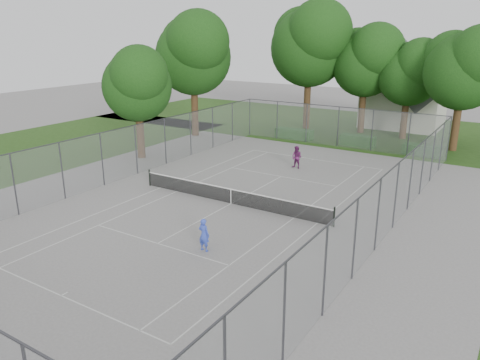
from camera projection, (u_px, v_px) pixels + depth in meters
The scene contains 18 objects.
ground at pixel (231, 204), 27.54m from camera, with size 120.00×120.00×0.00m, color slate.
grass_far at pixel (369, 129), 48.47m from camera, with size 60.00×20.00×0.00m, color #224213.
grass_left at pixel (10, 154), 38.74m from camera, with size 16.00×40.00×0.00m, color #224213.
court_markings at pixel (231, 204), 27.54m from camera, with size 11.03×23.83×0.01m.
tennis_net at pixel (231, 196), 27.38m from camera, with size 12.87×0.10×1.10m.
perimeter_fence at pixel (231, 174), 26.99m from camera, with size 18.08×34.08×3.52m.
tree_far_left at pixel (310, 41), 46.21m from camera, with size 8.85×8.08×12.72m.
tree_far_midleft at pixel (367, 58), 44.67m from camera, with size 7.34×6.70×10.55m.
tree_far_midright at pixel (410, 70), 42.32m from camera, with size 6.41×5.86×9.22m.
tree_far_right at pixel (465, 65), 37.63m from camera, with size 7.16×6.54×10.30m.
tree_side_back at pixel (193, 50), 43.15m from camera, with size 8.09×7.39×11.63m.
tree_side_front at pixel (137, 81), 35.75m from camera, with size 6.14×5.60×8.82m.
hedge_left at pixel (294, 134), 44.15m from camera, with size 3.60×1.08×0.90m, color #1E4F19.
hedge_mid at pixel (358, 141), 41.24m from camera, with size 3.05×0.87×0.96m, color #1E4F19.
hedge_right at pixel (421, 150), 38.20m from camera, with size 2.88×1.06×0.87m, color #1E4F19.
house at pixel (405, 90), 48.40m from camera, with size 7.73×5.99×9.62m.
girl_player at pixel (204, 235), 21.44m from camera, with size 0.58×0.38×1.59m, color blue.
woman_player at pixel (297, 157), 34.42m from camera, with size 0.81×0.63×1.67m, color #652159.
Camera 1 is at (14.24, -21.53, 9.71)m, focal length 35.00 mm.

